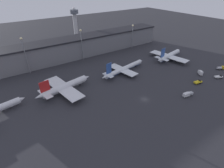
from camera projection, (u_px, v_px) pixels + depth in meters
ground at (144, 99)px, 109.41m from camera, size 600.00×600.00×0.00m
terminal_building at (80, 46)px, 167.78m from camera, size 178.54×20.36×18.54m
airplane_1 at (65, 87)px, 114.82m from camera, size 40.35×37.07×13.03m
airplane_2 at (124, 69)px, 139.35m from camera, size 46.97×27.08×13.07m
airplane_3 at (169, 56)px, 162.22m from camera, size 39.07×37.24×13.49m
service_vehicle_0 at (219, 77)px, 132.07m from camera, size 6.23×4.63×2.63m
service_vehicle_1 at (200, 73)px, 136.28m from camera, size 5.01×5.54×3.62m
service_vehicle_2 at (198, 82)px, 125.59m from camera, size 6.50×3.48×2.49m
service_vehicle_3 at (188, 94)px, 111.32m from camera, size 7.63×3.19×2.87m
service_vehicle_4 at (221, 68)px, 144.38m from camera, size 6.19×4.63×2.96m
lamp_post_0 at (25, 52)px, 130.90m from camera, size 1.80×1.80×28.87m
lamp_post_1 at (82, 41)px, 154.12m from camera, size 1.80×1.80×27.97m
lamp_post_2 at (133, 33)px, 183.90m from camera, size 1.80×1.80×24.52m
control_tower at (75, 22)px, 197.09m from camera, size 9.00×9.00×38.78m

